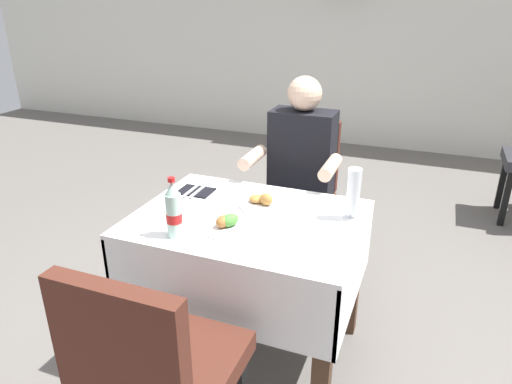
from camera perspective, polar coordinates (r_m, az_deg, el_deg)
name	(u,v)px	position (r m, az deg, el deg)	size (l,w,h in m)	color
ground_plane	(271,341)	(2.54, 1.89, -17.77)	(11.00, 11.00, 0.00)	#66605B
back_wall	(387,19)	(5.54, 15.76, 19.79)	(11.00, 0.12, 2.84)	silver
main_dining_table	(248,252)	(2.17, -0.97, -7.42)	(1.01, 0.77, 0.74)	white
chair_far_diner_seat	(296,192)	(2.83, 4.98, -0.02)	(0.44, 0.50, 0.97)	#4C2319
chair_near_camera_side	(157,369)	(1.62, -12.08, -20.46)	(0.44, 0.50, 0.97)	#4C2319
seated_diner_far	(299,175)	(2.66, 5.26, 2.11)	(0.50, 0.46, 1.26)	#282D42
plate_near_camera	(229,225)	(1.97, -3.27, -4.03)	(0.24, 0.24, 0.07)	white
plate_far_diner	(265,203)	(2.18, 1.13, -1.39)	(0.26, 0.26, 0.07)	white
beer_glass_left	(353,194)	(2.06, 11.85, -0.30)	(0.07, 0.07, 0.24)	white
cola_bottle_primary	(174,211)	(1.90, -10.07, -2.30)	(0.07, 0.07, 0.26)	silver
napkin_cutlery_set	(196,191)	(2.36, -7.41, 0.13)	(0.17, 0.19, 0.01)	black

